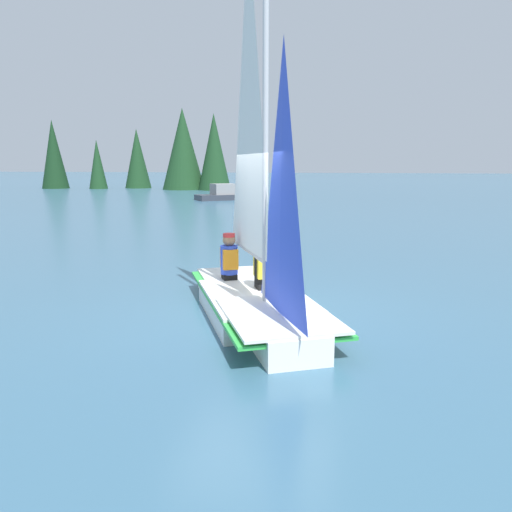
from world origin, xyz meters
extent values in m
plane|color=#38607A|center=(0.00, 0.00, 0.00)|extent=(260.00, 260.00, 0.00)
cube|color=white|center=(0.00, 0.00, 0.18)|extent=(2.36, 2.73, 0.36)
cube|color=white|center=(-0.75, 1.46, 0.18)|extent=(1.16, 1.23, 0.36)
cube|color=white|center=(0.75, -1.46, 0.18)|extent=(1.55, 1.43, 0.36)
cube|color=green|center=(0.00, 0.00, 0.30)|extent=(3.20, 4.34, 0.05)
cube|color=silver|center=(-0.53, 1.03, 0.38)|extent=(2.06, 2.30, 0.04)
cylinder|color=#B7B7BC|center=(-0.24, 0.47, 3.15)|extent=(0.08, 0.08, 5.58)
cylinder|color=#B7B7BC|center=(0.20, -0.39, 0.97)|extent=(0.95, 1.76, 0.07)
pyramid|color=white|center=(0.20, -0.39, 3.41)|extent=(0.89, 1.66, 4.83)
pyramid|color=blue|center=(-0.60, 1.17, 2.16)|extent=(0.69, 1.29, 3.38)
cube|color=black|center=(1.00, -1.94, 0.13)|extent=(0.06, 0.08, 0.26)
cube|color=black|center=(-0.04, -0.38, 0.23)|extent=(0.34, 0.36, 0.45)
cylinder|color=black|center=(-0.04, -0.38, 0.71)|extent=(0.40, 0.40, 0.50)
cube|color=yellow|center=(-0.04, -0.38, 0.73)|extent=(0.39, 0.42, 0.35)
sphere|color=brown|center=(-0.04, -0.38, 1.05)|extent=(0.22, 0.22, 0.22)
cylinder|color=blue|center=(-0.04, -0.38, 1.14)|extent=(0.28, 0.28, 0.06)
cube|color=black|center=(0.69, -0.92, 0.23)|extent=(0.34, 0.36, 0.45)
cylinder|color=blue|center=(0.69, -0.92, 0.71)|extent=(0.40, 0.40, 0.50)
cube|color=orange|center=(0.69, -0.92, 0.73)|extent=(0.39, 0.42, 0.35)
sphere|color=#A87A56|center=(0.69, -0.92, 1.05)|extent=(0.22, 0.22, 0.22)
cylinder|color=red|center=(0.69, -0.92, 1.14)|extent=(0.28, 0.28, 0.06)
cube|color=#333842|center=(7.61, -24.90, 0.18)|extent=(4.31, 3.85, 0.36)
cube|color=gray|center=(7.86, -24.71, 0.71)|extent=(1.95, 1.91, 0.70)
cube|color=black|center=(5.84, -26.27, 0.22)|extent=(0.34, 0.34, 0.43)
cone|color=#193D1E|center=(12.29, -36.81, 3.42)|extent=(2.99, 2.99, 6.83)
cone|color=#193D1E|center=(15.49, -37.34, 3.71)|extent=(3.96, 3.96, 7.43)
cone|color=#193D1E|center=(20.91, -38.92, 2.88)|extent=(2.56, 2.56, 5.76)
cone|color=#193D1E|center=(23.98, -36.68, 2.32)|extent=(1.74, 1.74, 4.64)
cone|color=#143319|center=(28.43, -36.37, 3.27)|extent=(2.55, 2.55, 6.54)
camera|label=1|loc=(-1.66, 7.29, 2.35)|focal=35.00mm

